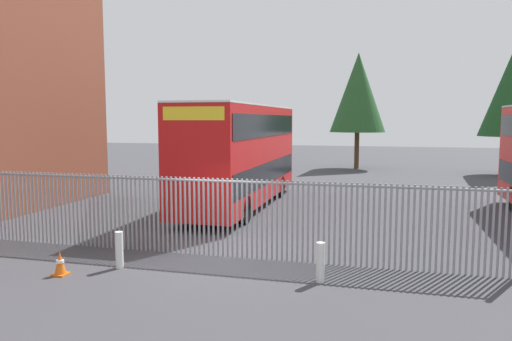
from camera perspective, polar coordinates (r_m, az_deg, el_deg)
ground_plane at (r=21.18m, az=2.77°, el=-4.28°), size 100.00×100.00×0.00m
palisade_fence at (r=13.63m, az=-7.32°, el=-5.07°), size 16.62×0.14×2.35m
double_decker_bus_near_gate at (r=20.83m, az=-1.79°, el=2.27°), size 2.54×10.81×4.42m
bollard_near_left at (r=12.95m, az=-15.93°, el=-9.05°), size 0.20×0.20×0.95m
bollard_center_front at (r=11.53m, az=7.66°, el=-10.76°), size 0.20×0.20×0.95m
traffic_cone_by_gate at (r=12.90m, az=-22.24°, el=-10.19°), size 0.34×0.34×0.59m
tree_short_side at (r=38.06m, az=12.02°, el=9.02°), size 4.23×4.23×8.88m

